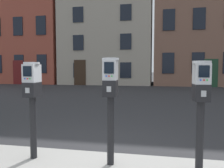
{
  "coord_description": "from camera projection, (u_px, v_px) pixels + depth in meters",
  "views": [
    {
      "loc": [
        0.85,
        -2.99,
        1.39
      ],
      "look_at": [
        0.29,
        -0.09,
        1.18
      ],
      "focal_mm": 35.97,
      "sensor_mm": 36.0,
      "label": 1
    }
  ],
  "objects": [
    {
      "name": "townhouse_brick_corner",
      "position": [
        109.0,
        34.0,
        20.8
      ],
      "size": [
        7.89,
        5.71,
        9.08
      ],
      "color": "#9E9384",
      "rests_on": "ground_plane"
    },
    {
      "name": "ground_plane",
      "position": [
        93.0,
        166.0,
        3.19
      ],
      "size": [
        160.0,
        160.0,
        0.0
      ],
      "primitive_type": "plane",
      "color": "#28282B"
    },
    {
      "name": "parking_meter_twin_adjacent",
      "position": [
        111.0,
        92.0,
        2.87
      ],
      "size": [
        0.22,
        0.26,
        1.38
      ],
      "rotation": [
        0.0,
        0.0,
        -1.53
      ],
      "color": "black",
      "rests_on": "sidewalk_slab"
    },
    {
      "name": "parking_meter_near_kerb",
      "position": [
        32.0,
        92.0,
        3.08
      ],
      "size": [
        0.22,
        0.26,
        1.33
      ],
      "rotation": [
        0.0,
        0.0,
        -1.53
      ],
      "color": "black",
      "rests_on": "sidewalk_slab"
    },
    {
      "name": "parking_meter_end_of_row",
      "position": [
        201.0,
        96.0,
        2.66
      ],
      "size": [
        0.22,
        0.26,
        1.34
      ],
      "rotation": [
        0.0,
        0.0,
        -1.53
      ],
      "color": "black",
      "rests_on": "sidewalk_slab"
    },
    {
      "name": "townhouse_orange_brick",
      "position": [
        206.0,
        28.0,
        19.42
      ],
      "size": [
        8.74,
        6.23,
        9.83
      ],
      "color": "brown",
      "rests_on": "ground_plane"
    },
    {
      "name": "townhouse_cream_stone",
      "position": [
        27.0,
        34.0,
        22.72
      ],
      "size": [
        8.63,
        6.42,
        9.77
      ],
      "color": "brown",
      "rests_on": "ground_plane"
    }
  ]
}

